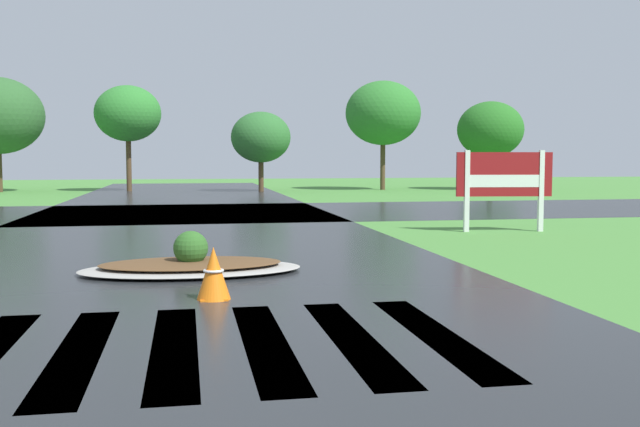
{
  "coord_description": "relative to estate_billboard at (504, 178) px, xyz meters",
  "views": [
    {
      "loc": [
        0.14,
        -2.4,
        1.87
      ],
      "look_at": [
        2.17,
        8.63,
        1.0
      ],
      "focal_mm": 40.83,
      "sensor_mm": 36.0,
      "label": 1
    }
  ],
  "objects": [
    {
      "name": "background_treeline",
      "position": [
        -7.55,
        23.39,
        2.53
      ],
      "size": [
        37.48,
        6.32,
        6.15
      ],
      "color": "#4C3823",
      "rests_on": "ground"
    },
    {
      "name": "estate_billboard",
      "position": [
        0.0,
        0.0,
        0.0
      ],
      "size": [
        2.41,
        0.38,
        2.04
      ],
      "rotation": [
        0.0,
        0.0,
        3.02
      ],
      "color": "white",
      "rests_on": "ground"
    },
    {
      "name": "crosswalk_stripes",
      "position": [
        -7.96,
        -9.83,
        -1.33
      ],
      "size": [
        5.85,
        3.54,
        0.01
      ],
      "color": "white",
      "rests_on": "ground"
    },
    {
      "name": "traffic_cone",
      "position": [
        -7.49,
        -7.49,
        -0.99
      ],
      "size": [
        0.45,
        0.45,
        0.7
      ],
      "color": "orange",
      "rests_on": "ground"
    },
    {
      "name": "median_island",
      "position": [
        -7.77,
        -5.18,
        -1.2
      ],
      "size": [
        3.57,
        1.88,
        0.68
      ],
      "color": "#9E9B93",
      "rests_on": "ground"
    },
    {
      "name": "asphalt_cross_road",
      "position": [
        -7.96,
        7.69,
        -1.33
      ],
      "size": [
        90.0,
        8.76,
        0.01
      ],
      "primitive_type": "cube",
      "color": "#232628",
      "rests_on": "ground"
    },
    {
      "name": "asphalt_roadway",
      "position": [
        -7.96,
        -4.64,
        -1.33
      ],
      "size": [
        9.73,
        80.0,
        0.01
      ],
      "primitive_type": "cube",
      "color": "#232628",
      "rests_on": "ground"
    }
  ]
}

